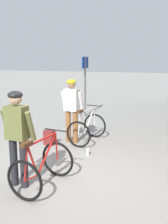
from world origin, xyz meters
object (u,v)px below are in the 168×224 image
backpack_on_platform (49,138)px  cyclist_far_in_olive (17,131)px  bicycle_near_white (87,128)px  water_bottle_near_the_bikes (88,152)px  cyclist_near_in_white (72,105)px  bicycle_far_red (42,167)px  platform_sign_post (85,76)px

backpack_on_platform → cyclist_far_in_olive: bearing=-70.6°
bicycle_near_white → backpack_on_platform: (-0.89, -0.56, -0.20)m
cyclist_far_in_olive → water_bottle_near_the_bikes: cyclist_far_in_olive is taller
cyclist_near_in_white → cyclist_far_in_olive: bearing=-89.2°
bicycle_near_white → backpack_on_platform: bicycle_near_white is taller
cyclist_near_in_white → water_bottle_near_the_bikes: size_ratio=9.74×
cyclist_near_in_white → bicycle_near_white: cyclist_near_in_white is taller
cyclist_far_in_olive → backpack_on_platform: cyclist_far_in_olive is taller
backpack_on_platform → water_bottle_near_the_bikes: 1.31m
cyclist_near_in_white → water_bottle_near_the_bikes: cyclist_near_in_white is taller
bicycle_far_red → backpack_on_platform: (-0.97, 2.19, -0.20)m
cyclist_near_in_white → water_bottle_near_the_bikes: 1.47m
bicycle_near_white → backpack_on_platform: size_ratio=2.89×
backpack_on_platform → platform_sign_post: platform_sign_post is taller
backpack_on_platform → platform_sign_post: bearing=99.9°
bicycle_near_white → backpack_on_platform: 1.07m
bicycle_far_red → water_bottle_near_the_bikes: bicycle_far_red is taller
cyclist_far_in_olive → bicycle_far_red: bearing=10.0°
cyclist_far_in_olive → water_bottle_near_the_bikes: (0.70, 1.86, -0.96)m
water_bottle_near_the_bikes → cyclist_near_in_white: bearing=131.8°
backpack_on_platform → platform_sign_post: size_ratio=0.17×
bicycle_near_white → water_bottle_near_the_bikes: bicycle_near_white is taller
cyclist_far_in_olive → bicycle_far_red: size_ratio=1.54×
bicycle_near_white → water_bottle_near_the_bikes: bearing=-70.4°
bicycle_far_red → backpack_on_platform: bearing=113.8°
bicycle_near_white → cyclist_far_in_olive: bearing=-97.3°
water_bottle_near_the_bikes → platform_sign_post: bearing=109.8°
cyclist_near_in_white → platform_sign_post: platform_sign_post is taller
water_bottle_near_the_bikes → platform_sign_post: (-1.49, 4.14, 1.53)m
cyclist_far_in_olive → bicycle_near_white: (0.36, 2.82, -0.65)m
cyclist_far_in_olive → water_bottle_near_the_bikes: bearing=69.3°
bicycle_far_red → water_bottle_near_the_bikes: (0.27, 1.78, -0.31)m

